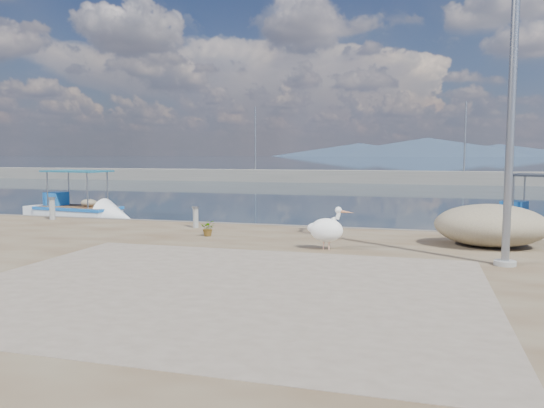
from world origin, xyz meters
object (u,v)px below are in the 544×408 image
at_px(pelican, 327,229).
at_px(bollard_near, 196,216).
at_px(lamp_post, 511,104).
at_px(boat_left, 78,213).

distance_m(pelican, bollard_near, 5.31).
xyz_separation_m(pelican, lamp_post, (3.86, -0.76, 2.81)).
xyz_separation_m(pelican, bollard_near, (-4.60, 2.65, -0.13)).
bearing_deg(boat_left, bollard_near, -24.87).
relative_size(lamp_post, bollard_near, 10.48).
relative_size(boat_left, pelican, 4.81).
height_order(pelican, lamp_post, lamp_post).
bearing_deg(lamp_post, bollard_near, 158.02).
distance_m(boat_left, pelican, 14.53).
bearing_deg(bollard_near, lamp_post, -21.98).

